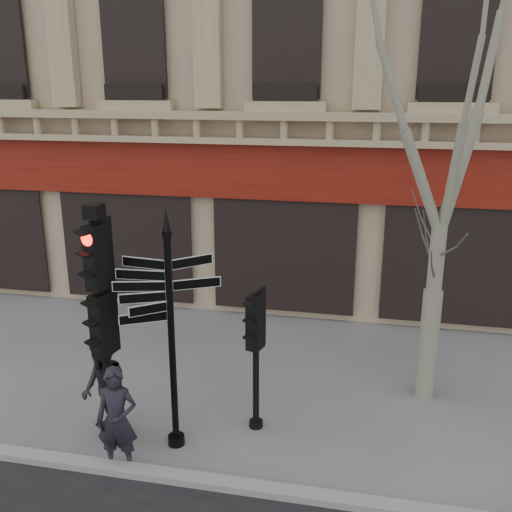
{
  "coord_description": "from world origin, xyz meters",
  "views": [
    {
      "loc": [
        2.0,
        -7.99,
        5.53
      ],
      "look_at": [
        0.21,
        0.6,
        2.87
      ],
      "focal_mm": 40.0,
      "sensor_mm": 36.0,
      "label": 1
    }
  ],
  "objects_px": {
    "plane_tree": "(454,78)",
    "pedestrian_a": "(117,420)",
    "fingerpost": "(169,292)",
    "traffic_signal_secondary": "(256,337)",
    "pedestrian_b": "(104,390)",
    "traffic_signal_main": "(101,299)"
  },
  "relations": [
    {
      "from": "plane_tree",
      "to": "pedestrian_a",
      "type": "distance_m",
      "value": 7.32
    },
    {
      "from": "traffic_signal_secondary",
      "to": "pedestrian_a",
      "type": "distance_m",
      "value": 2.45
    },
    {
      "from": "traffic_signal_main",
      "to": "traffic_signal_secondary",
      "type": "relative_size",
      "value": 1.65
    },
    {
      "from": "traffic_signal_secondary",
      "to": "plane_tree",
      "type": "relative_size",
      "value": 0.3
    },
    {
      "from": "traffic_signal_main",
      "to": "plane_tree",
      "type": "xyz_separation_m",
      "value": [
        5.0,
        2.49,
        3.15
      ]
    },
    {
      "from": "traffic_signal_main",
      "to": "traffic_signal_secondary",
      "type": "height_order",
      "value": "traffic_signal_main"
    },
    {
      "from": "traffic_signal_secondary",
      "to": "plane_tree",
      "type": "height_order",
      "value": "plane_tree"
    },
    {
      "from": "pedestrian_b",
      "to": "traffic_signal_secondary",
      "type": "bearing_deg",
      "value": 64.98
    },
    {
      "from": "fingerpost",
      "to": "traffic_signal_secondary",
      "type": "xyz_separation_m",
      "value": [
        1.15,
        0.73,
        -0.94
      ]
    },
    {
      "from": "plane_tree",
      "to": "traffic_signal_secondary",
      "type": "bearing_deg",
      "value": -150.63
    },
    {
      "from": "plane_tree",
      "to": "pedestrian_a",
      "type": "relative_size",
      "value": 4.84
    },
    {
      "from": "fingerpost",
      "to": "traffic_signal_secondary",
      "type": "height_order",
      "value": "fingerpost"
    },
    {
      "from": "fingerpost",
      "to": "traffic_signal_main",
      "type": "relative_size",
      "value": 0.99
    },
    {
      "from": "pedestrian_b",
      "to": "plane_tree",
      "type": "bearing_deg",
      "value": 70.94
    },
    {
      "from": "traffic_signal_secondary",
      "to": "fingerpost",
      "type": "bearing_deg",
      "value": -131.53
    },
    {
      "from": "fingerpost",
      "to": "pedestrian_a",
      "type": "relative_size",
      "value": 2.34
    },
    {
      "from": "fingerpost",
      "to": "traffic_signal_secondary",
      "type": "relative_size",
      "value": 1.63
    },
    {
      "from": "fingerpost",
      "to": "plane_tree",
      "type": "height_order",
      "value": "plane_tree"
    },
    {
      "from": "traffic_signal_main",
      "to": "pedestrian_b",
      "type": "height_order",
      "value": "traffic_signal_main"
    },
    {
      "from": "plane_tree",
      "to": "pedestrian_a",
      "type": "xyz_separation_m",
      "value": [
        -4.6,
        -3.07,
        -4.79
      ]
    },
    {
      "from": "traffic_signal_main",
      "to": "pedestrian_b",
      "type": "bearing_deg",
      "value": 157.45
    },
    {
      "from": "fingerpost",
      "to": "plane_tree",
      "type": "relative_size",
      "value": 0.48
    }
  ]
}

